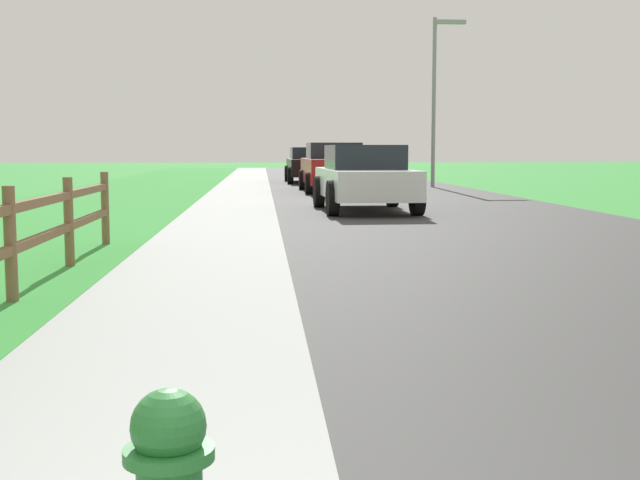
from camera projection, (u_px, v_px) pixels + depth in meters
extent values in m
plane|color=green|center=(271.00, 192.00, 26.56)|extent=(120.00, 120.00, 0.00)
cube|color=#3B3B3B|center=(373.00, 189.00, 28.79)|extent=(7.00, 66.00, 0.01)
cube|color=#A1A6A4|center=(182.00, 190.00, 28.34)|extent=(6.00, 66.00, 0.01)
cube|color=green|center=(137.00, 190.00, 28.24)|extent=(5.00, 66.00, 0.00)
cylinder|color=#287233|center=(169.00, 454.00, 2.28)|extent=(0.25, 0.25, 0.03)
sphere|color=#287233|center=(168.00, 426.00, 2.27)|extent=(0.21, 0.21, 0.21)
cube|color=#22612B|center=(168.00, 402.00, 2.26)|extent=(0.04, 0.04, 0.04)
cylinder|color=brown|center=(10.00, 244.00, 7.45)|extent=(0.11, 0.11, 1.04)
cylinder|color=brown|center=(69.00, 222.00, 9.71)|extent=(0.11, 0.11, 1.04)
cylinder|color=brown|center=(105.00, 208.00, 11.98)|extent=(0.11, 0.11, 1.04)
cube|color=white|center=(365.00, 183.00, 18.48)|extent=(1.91, 4.37, 0.62)
cube|color=#1E232B|center=(364.00, 157.00, 18.52)|extent=(1.62, 2.07, 0.52)
cylinder|color=black|center=(319.00, 192.00, 19.73)|extent=(0.25, 0.74, 0.73)
cylinder|color=black|center=(392.00, 191.00, 19.92)|extent=(0.25, 0.74, 0.73)
cylinder|color=black|center=(333.00, 198.00, 17.09)|extent=(0.25, 0.74, 0.73)
cylinder|color=black|center=(417.00, 198.00, 17.28)|extent=(0.25, 0.74, 0.73)
cube|color=maroon|center=(334.00, 171.00, 26.92)|extent=(1.93, 4.99, 0.78)
cube|color=#1E232B|center=(333.00, 151.00, 27.13)|extent=(1.66, 2.11, 0.51)
cylinder|color=black|center=(302.00, 180.00, 28.41)|extent=(0.23, 0.66, 0.66)
cylinder|color=black|center=(357.00, 180.00, 28.56)|extent=(0.23, 0.66, 0.66)
cylinder|color=black|center=(309.00, 183.00, 25.36)|extent=(0.23, 0.66, 0.66)
cylinder|color=black|center=(370.00, 183.00, 25.51)|extent=(0.23, 0.66, 0.66)
cube|color=black|center=(311.00, 167.00, 34.40)|extent=(1.84, 4.76, 0.68)
cube|color=#1E232B|center=(310.00, 153.00, 34.49)|extent=(1.60, 2.23, 0.47)
cylinder|color=black|center=(287.00, 173.00, 35.82)|extent=(0.23, 0.67, 0.67)
cylinder|color=black|center=(329.00, 173.00, 35.96)|extent=(0.23, 0.67, 0.67)
cylinder|color=black|center=(290.00, 175.00, 32.90)|extent=(0.23, 0.67, 0.67)
cylinder|color=black|center=(336.00, 175.00, 33.04)|extent=(0.23, 0.67, 0.67)
cylinder|color=gray|center=(434.00, 103.00, 29.94)|extent=(0.14, 0.14, 5.98)
cube|color=#999999|center=(450.00, 22.00, 29.67)|extent=(1.10, 0.20, 0.14)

